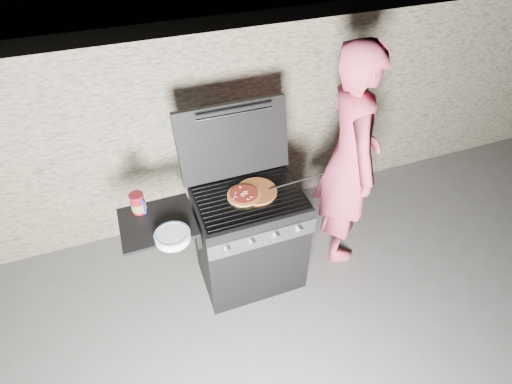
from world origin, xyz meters
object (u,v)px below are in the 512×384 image
object	(u,v)px
gas_grill	(220,248)
pizza_topped	(244,195)
person	(349,160)
sauce_jar	(138,203)

from	to	relation	value
gas_grill	pizza_topped	xyz separation A→B (m)	(0.22, 0.03, 0.47)
gas_grill	person	size ratio (longest dim) A/B	0.69
pizza_topped	sauce_jar	size ratio (longest dim) A/B	1.59
sauce_jar	pizza_topped	bearing A→B (deg)	-8.71
pizza_topped	sauce_jar	bearing A→B (deg)	171.29
gas_grill	sauce_jar	distance (m)	0.75
pizza_topped	person	size ratio (longest dim) A/B	0.13
person	sauce_jar	bearing A→B (deg)	100.16
pizza_topped	person	bearing A→B (deg)	3.89
sauce_jar	person	xyz separation A→B (m)	(1.63, -0.05, -0.02)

